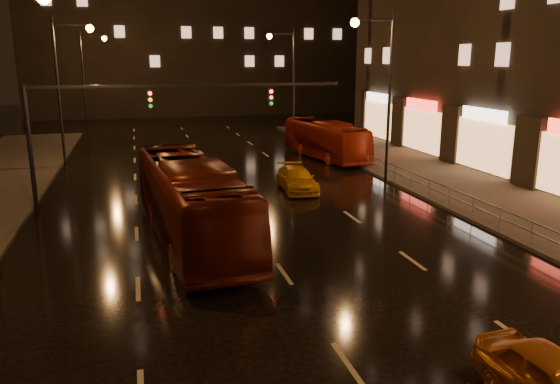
% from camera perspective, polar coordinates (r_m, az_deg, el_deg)
% --- Properties ---
extents(ground, '(140.00, 140.00, 0.00)m').
position_cam_1_polar(ground, '(28.74, -4.81, -1.15)').
color(ground, black).
rests_on(ground, ground).
extents(sidewalk_right, '(7.00, 70.00, 0.15)m').
position_cam_1_polar(sidewalk_right, '(29.77, 23.61, -1.61)').
color(sidewalk_right, '#38332D').
rests_on(sidewalk_right, ground).
extents(traffic_signal, '(15.31, 0.32, 6.20)m').
position_cam_1_polar(traffic_signal, '(27.49, -15.55, 7.76)').
color(traffic_signal, black).
rests_on(traffic_signal, ground).
extents(railing_right, '(0.05, 56.00, 1.00)m').
position_cam_1_polar(railing_right, '(30.14, 15.32, 0.86)').
color(railing_right, '#99999E').
rests_on(railing_right, sidewalk_right).
extents(bus_red, '(3.97, 12.37, 3.39)m').
position_cam_1_polar(bus_red, '(22.71, -9.27, -0.92)').
color(bus_red, '#5A180C').
rests_on(bus_red, ground).
extents(bus_curb, '(3.73, 10.34, 2.82)m').
position_cam_1_polar(bus_curb, '(41.45, 4.74, 5.47)').
color(bus_curb, '#A92710').
rests_on(bus_curb, ground).
extents(taxi_far, '(2.12, 4.61, 1.31)m').
position_cam_1_polar(taxi_far, '(31.29, 1.77, 1.36)').
color(taxi_far, '#C68712').
rests_on(taxi_far, ground).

